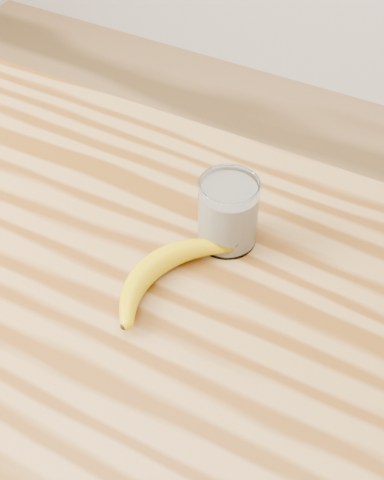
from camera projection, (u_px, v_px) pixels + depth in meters
The scene contains 3 objects.
table at pixel (86, 345), 0.97m from camera, with size 1.20×0.80×0.90m.
smoothie_glass at pixel (228, 213), 0.90m from camera, with size 0.08×0.08×0.10m.
banana at pixel (155, 264), 0.88m from camera, with size 0.10×0.27×0.03m, color #D0A300, non-canonical shape.
Camera 1 is at (0.41, -0.43, 1.56)m, focal length 50.00 mm.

